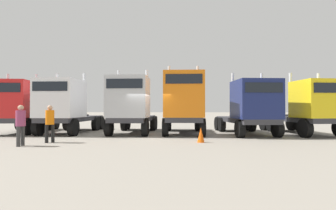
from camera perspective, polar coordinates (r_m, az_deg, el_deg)
ground at (r=15.44m, az=-3.79°, el=-6.97°), size 200.00×200.00×0.00m
semi_truck_red at (r=19.58m, az=-30.47°, el=-0.35°), size 3.41×6.37×4.03m
semi_truck_white at (r=18.03m, az=-21.93°, el=-0.18°), size 2.63×6.29×4.08m
semi_truck_silver at (r=16.65m, az=-8.25°, el=-0.08°), size 2.69×6.42×4.22m
semi_truck_orange at (r=16.31m, az=3.49°, el=0.41°), size 2.74×6.13×4.48m
semi_truck_navy at (r=16.60m, az=17.98°, el=-0.51°), size 3.35×6.49×3.93m
semi_truck_yellow at (r=18.11m, az=28.98°, el=-0.50°), size 3.59×6.51×3.92m
visitor_in_hivis at (r=13.73m, az=-24.84°, el=-3.22°), size 0.56×0.56×1.82m
visitor_with_camera at (r=13.04m, az=-30.00°, el=-3.34°), size 0.41×0.45×1.81m
traffic_cone_near at (r=12.73m, az=7.33°, el=-6.63°), size 0.36×0.36×0.73m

